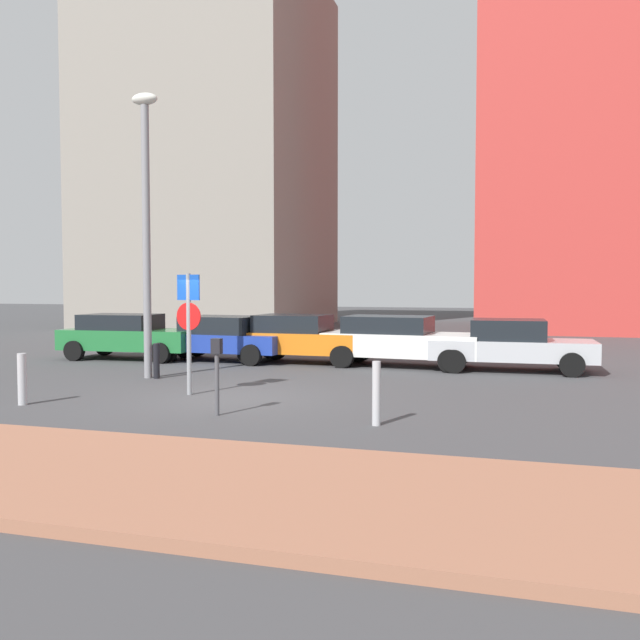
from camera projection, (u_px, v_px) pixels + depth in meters
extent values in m
plane|color=#424244|center=(228.00, 398.00, 14.03)|extent=(120.00, 120.00, 0.00)
cube|color=#9E664C|center=(36.00, 468.00, 8.39)|extent=(40.00, 3.59, 0.14)
cube|color=#237238|center=(131.00, 339.00, 21.43)|extent=(4.43, 1.95, 0.65)
cube|color=black|center=(121.00, 322.00, 21.48)|extent=(2.40, 1.71, 0.49)
cylinder|color=black|center=(185.00, 348.00, 21.94)|extent=(0.65, 0.25, 0.64)
cylinder|color=black|center=(160.00, 353.00, 20.25)|extent=(0.65, 0.25, 0.64)
cylinder|color=black|center=(105.00, 346.00, 22.64)|extent=(0.65, 0.25, 0.64)
cylinder|color=black|center=(74.00, 351.00, 20.94)|extent=(0.65, 0.25, 0.64)
cube|color=#1E389E|center=(223.00, 342.00, 20.96)|extent=(4.39, 2.10, 0.55)
cube|color=black|center=(222.00, 325.00, 20.94)|extent=(2.39, 1.81, 0.54)
cylinder|color=black|center=(276.00, 350.00, 21.31)|extent=(0.65, 0.27, 0.64)
cylinder|color=black|center=(251.00, 355.00, 19.63)|extent=(0.65, 0.27, 0.64)
cylinder|color=black|center=(197.00, 347.00, 22.32)|extent=(0.65, 0.27, 0.64)
cylinder|color=black|center=(167.00, 352.00, 20.65)|extent=(0.65, 0.27, 0.64)
cube|color=orange|center=(303.00, 342.00, 20.44)|extent=(4.34, 1.88, 0.63)
cube|color=black|center=(293.00, 323.00, 20.51)|extent=(2.19, 1.69, 0.53)
cylinder|color=black|center=(357.00, 351.00, 20.87)|extent=(0.64, 0.23, 0.64)
cylinder|color=black|center=(341.00, 357.00, 19.16)|extent=(0.64, 0.23, 0.64)
cylinder|color=black|center=(270.00, 348.00, 21.75)|extent=(0.64, 0.23, 0.64)
cylinder|color=black|center=(248.00, 354.00, 20.04)|extent=(0.64, 0.23, 0.64)
cube|color=white|center=(402.00, 344.00, 19.47)|extent=(4.65, 2.17, 0.67)
cube|color=black|center=(388.00, 324.00, 19.59)|extent=(2.56, 1.87, 0.49)
cylinder|color=black|center=(460.00, 354.00, 19.81)|extent=(0.65, 0.27, 0.64)
cylinder|color=black|center=(450.00, 361.00, 18.09)|extent=(0.65, 0.27, 0.64)
cylinder|color=black|center=(361.00, 351.00, 20.89)|extent=(0.65, 0.27, 0.64)
cylinder|color=black|center=(343.00, 357.00, 19.16)|extent=(0.65, 0.27, 0.64)
cube|color=#B7BABF|center=(511.00, 350.00, 18.45)|extent=(4.47, 1.89, 0.55)
cube|color=black|center=(508.00, 329.00, 18.45)|extent=(2.01, 1.70, 0.56)
cylinder|color=black|center=(565.00, 358.00, 18.94)|extent=(0.64, 0.23, 0.64)
cylinder|color=black|center=(572.00, 365.00, 17.21)|extent=(0.64, 0.23, 0.64)
cylinder|color=black|center=(458.00, 355.00, 19.73)|extent=(0.64, 0.23, 0.64)
cylinder|color=black|center=(454.00, 361.00, 17.99)|extent=(0.64, 0.23, 0.64)
cylinder|color=gray|center=(189.00, 334.00, 14.37)|extent=(0.10, 0.10, 2.64)
cube|color=#1447B7|center=(188.00, 287.00, 14.32)|extent=(0.55, 0.10, 0.55)
cylinder|color=red|center=(189.00, 316.00, 14.35)|extent=(0.60, 0.09, 0.60)
cylinder|color=#4C4C51|center=(217.00, 385.00, 12.10)|extent=(0.08, 0.08, 1.13)
cube|color=black|center=(217.00, 346.00, 12.06)|extent=(0.18, 0.14, 0.28)
cylinder|color=gray|center=(146.00, 243.00, 16.90)|extent=(0.20, 0.20, 6.93)
ellipsoid|color=silver|center=(145.00, 99.00, 16.71)|extent=(0.70, 0.36, 0.30)
cylinder|color=#B7B7BC|center=(376.00, 393.00, 11.23)|extent=(0.14, 0.14, 1.10)
cylinder|color=#B7B7BC|center=(22.00, 379.00, 13.18)|extent=(0.17, 0.17, 1.03)
cylinder|color=black|center=(156.00, 361.00, 16.94)|extent=(0.16, 0.16, 0.90)
cube|color=#BF3833|center=(640.00, 44.00, 35.29)|extent=(16.29, 12.58, 30.49)
cube|color=gray|center=(213.00, 154.00, 39.17)|extent=(12.03, 12.04, 20.36)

